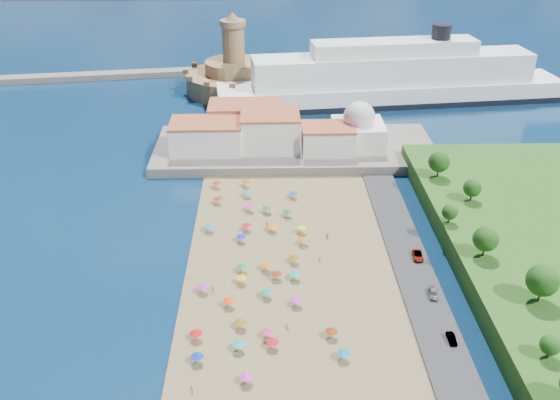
{
  "coord_description": "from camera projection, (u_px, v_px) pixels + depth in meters",
  "views": [
    {
      "loc": [
        0.59,
        -113.66,
        80.79
      ],
      "look_at": [
        4.0,
        25.0,
        8.0
      ],
      "focal_mm": 40.0,
      "sensor_mm": 36.0,
      "label": 1
    }
  ],
  "objects": [
    {
      "name": "cruise_ship",
      "position": [
        392.0,
        80.0,
        244.09
      ],
      "size": [
        138.81,
        36.1,
        30.0
      ],
      "color": "black",
      "rests_on": "ground"
    },
    {
      "name": "beachgoers",
      "position": [
        266.0,
        298.0,
        131.83
      ],
      "size": [
        30.26,
        98.7,
        1.87
      ],
      "color": "tan",
      "rests_on": "beach"
    },
    {
      "name": "domed_building",
      "position": [
        358.0,
        129.0,
        197.48
      ],
      "size": [
        16.0,
        16.0,
        15.0
      ],
      "color": "silver",
      "rests_on": "terrace"
    },
    {
      "name": "jetty",
      "position": [
        232.0,
        114.0,
        232.93
      ],
      "size": [
        18.0,
        70.0,
        2.4
      ],
      "primitive_type": "cube",
      "color": "#59544C",
      "rests_on": "ground"
    },
    {
      "name": "hillside_trees",
      "position": [
        505.0,
        257.0,
        129.23
      ],
      "size": [
        14.56,
        108.04,
        8.17
      ],
      "color": "#382314",
      "rests_on": "hillside"
    },
    {
      "name": "beach_parasols",
      "position": [
        259.0,
        307.0,
        127.44
      ],
      "size": [
        31.2,
        117.55,
        2.2
      ],
      "color": "gray",
      "rests_on": "beach"
    },
    {
      "name": "breakwater",
      "position": [
        11.0,
        80.0,
        270.58
      ],
      "size": [
        199.03,
        34.77,
        2.6
      ],
      "primitive_type": "cube",
      "rotation": [
        0.0,
        0.0,
        0.14
      ],
      "color": "#59544C",
      "rests_on": "ground"
    },
    {
      "name": "waterfront_buildings",
      "position": [
        254.0,
        130.0,
        199.61
      ],
      "size": [
        57.0,
        29.0,
        11.0
      ],
      "color": "silver",
      "rests_on": "terrace"
    },
    {
      "name": "terrace",
      "position": [
        295.0,
        149.0,
        202.29
      ],
      "size": [
        90.0,
        36.0,
        3.0
      ],
      "primitive_type": "cube",
      "color": "#59544C",
      "rests_on": "ground"
    },
    {
      "name": "fortress",
      "position": [
        235.0,
        76.0,
        256.94
      ],
      "size": [
        40.0,
        40.0,
        32.4
      ],
      "color": "#95714A",
      "rests_on": "ground"
    },
    {
      "name": "parked_cars",
      "position": [
        437.0,
        303.0,
        129.92
      ],
      "size": [
        2.79,
        56.68,
        1.39
      ],
      "color": "gray",
      "rests_on": "promenade"
    },
    {
      "name": "ground",
      "position": [
        265.0,
        284.0,
        138.15
      ],
      "size": [
        700.0,
        700.0,
        0.0
      ],
      "primitive_type": "plane",
      "color": "#071938",
      "rests_on": "ground"
    }
  ]
}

